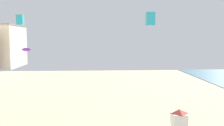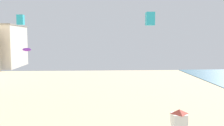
# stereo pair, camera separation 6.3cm
# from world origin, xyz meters

# --- Properties ---
(lifeguard_stand) EXTENTS (1.10, 1.10, 2.55)m
(lifeguard_stand) POSITION_xyz_m (7.28, 16.38, 1.84)
(lifeguard_stand) COLOR white
(lifeguard_stand) RESTS_ON ground
(kite_purple_parafoil) EXTENTS (1.30, 0.36, 0.50)m
(kite_purple_parafoil) POSITION_xyz_m (-9.94, 35.42, 6.46)
(kite_purple_parafoil) COLOR purple
(kite_cyan_box_2) EXTENTS (1.02, 1.02, 1.61)m
(kite_cyan_box_2) POSITION_xyz_m (-11.72, 38.76, 11.13)
(kite_cyan_box_2) COLOR #2DB7CC
(kite_cyan_box_3) EXTENTS (0.52, 0.52, 0.82)m
(kite_cyan_box_3) POSITION_xyz_m (4.12, 12.92, 9.37)
(kite_cyan_box_3) COLOR #2DB7CC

